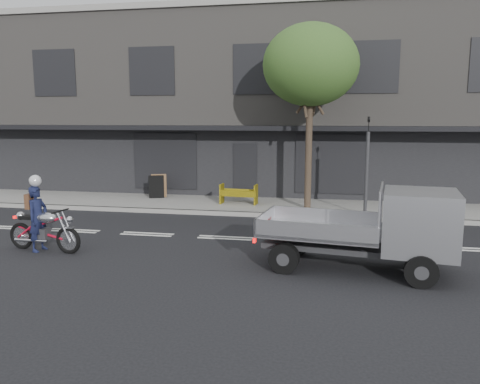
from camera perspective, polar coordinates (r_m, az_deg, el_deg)
name	(u,v)px	position (r m, az deg, el deg)	size (l,w,h in m)	color
ground	(225,238)	(13.69, -1.83, -5.62)	(80.00, 80.00, 0.00)	black
sidewalk	(251,206)	(18.18, 1.32, -1.69)	(32.00, 3.20, 0.15)	gray
kerb	(244,214)	(16.64, 0.44, -2.70)	(32.00, 0.20, 0.15)	gray
building_main	(271,107)	(24.41, 3.86, 10.31)	(26.00, 10.00, 8.00)	slate
street_tree	(311,66)	(17.24, 8.60, 14.99)	(3.40, 3.40, 6.74)	#382B21
traffic_light_pole	(367,172)	(16.45, 15.18, 2.41)	(0.12, 0.12, 3.50)	#2D2D30
motorcycle	(44,229)	(13.29, -22.80, -4.19)	(2.21, 0.64, 1.14)	black
rider	(38,219)	(13.31, -23.41, -3.00)	(0.63, 0.41, 1.72)	#141837
flatbed_ute	(400,224)	(10.96, 18.97, -3.76)	(4.48, 2.29, 1.99)	black
construction_barrier	(238,195)	(17.89, -0.28, -0.31)	(1.44, 0.58, 0.81)	yellow
sandwich_board	(156,187)	(19.60, -10.15, 0.63)	(0.62, 0.41, 0.98)	black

